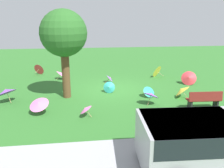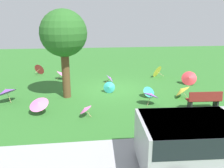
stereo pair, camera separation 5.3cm
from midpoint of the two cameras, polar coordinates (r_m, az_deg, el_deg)
The scene contains 16 objects.
ground at distance 13.85m, azimuth 0.17°, elevation -1.33°, with size 40.00×40.00×0.00m, color #2D6B28.
van_dark at distance 7.16m, azimuth 24.75°, elevation -12.67°, with size 4.69×2.32×1.53m.
park_bench at distance 11.60m, azimuth 22.23°, elevation -3.72°, with size 1.62×0.56×0.90m.
shade_tree at distance 12.08m, azimuth -11.93°, elevation 12.07°, with size 2.41×2.41×4.65m.
parasol_purple_0 at distance 11.48m, azimuth 9.93°, elevation -2.61°, with size 1.13×1.13×0.77m.
parasol_red_0 at distance 18.30m, azimuth -17.58°, elevation 3.63°, with size 0.91×0.88×0.83m.
parasol_purple_1 at distance 12.75m, azimuth -24.91°, elevation -1.59°, with size 1.34×1.34×0.91m.
parasol_pink_0 at distance 10.02m, azimuth -6.62°, elevation -6.20°, with size 0.66×0.70×0.59m.
parasol_pink_1 at distance 10.71m, azimuth -17.83°, elevation -4.71°, with size 1.13×1.11×0.76m.
parasol_red_1 at distance 15.47m, azimuth 18.87°, elevation 1.47°, with size 1.15×1.02×0.93m.
parasol_pink_3 at distance 16.41m, azimuth -12.45°, elevation 2.57°, with size 0.76×0.83×0.70m.
parasol_yellow_0 at distance 16.94m, azimuth 11.18°, elevation 3.20°, with size 1.01×0.98×0.88m.
parasol_teal_1 at distance 13.10m, azimuth -0.62°, elevation -0.84°, with size 0.73×0.70×0.67m.
parasol_teal_2 at distance 12.57m, azimuth 9.46°, elevation -1.88°, with size 0.83×0.76×0.60m.
parasol_purple_3 at distance 15.18m, azimuth -0.35°, elevation 1.48°, with size 0.64×0.69×0.59m.
parasol_yellow_1 at distance 12.87m, azimuth 17.19°, elevation -1.46°, with size 1.14×1.17×0.79m.
Camera 2 is at (1.60, 13.10, 4.20)m, focal length 36.42 mm.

